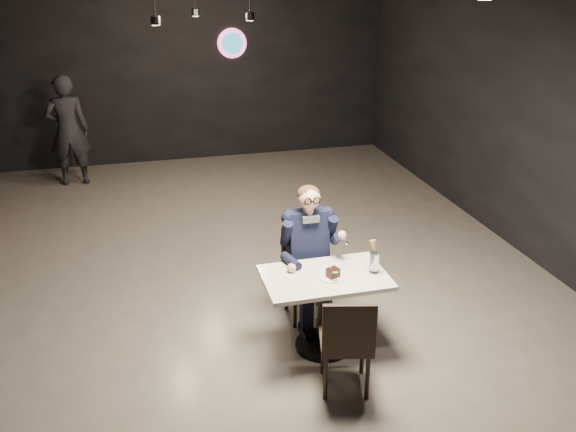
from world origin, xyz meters
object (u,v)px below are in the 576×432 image
object	(u,v)px
seated_man	(308,252)
passerby	(68,131)
chair_near	(346,340)
sundae_glass	(374,263)
chair_far	(307,276)
main_table	(324,312)

from	to	relation	value
seated_man	passerby	distance (m)	5.35
chair_near	sundae_glass	bearing A→B (deg)	64.13
chair_near	sundae_glass	distance (m)	0.79
sundae_glass	passerby	bearing A→B (deg)	118.96
chair_far	passerby	xyz separation A→B (m)	(-2.50, 4.72, 0.41)
chair_far	passerby	size ratio (longest dim) A/B	0.53
chair_near	sundae_glass	xyz separation A→B (m)	(0.44, 0.53, 0.38)
seated_man	sundae_glass	distance (m)	0.75
chair_far	chair_near	world-z (taller)	same
chair_far	seated_man	world-z (taller)	seated_man
main_table	passerby	world-z (taller)	passerby
chair_near	main_table	bearing A→B (deg)	103.88
chair_far	main_table	bearing A→B (deg)	-90.00
chair_far	passerby	world-z (taller)	passerby
main_table	chair_far	size ratio (longest dim) A/B	1.20
chair_far	passerby	bearing A→B (deg)	117.92
seated_man	passerby	xyz separation A→B (m)	(-2.50, 4.72, 0.15)
chair_far	chair_near	xyz separation A→B (m)	(0.00, -1.13, 0.00)
main_table	sundae_glass	size ratio (longest dim) A/B	5.83
chair_near	sundae_glass	size ratio (longest dim) A/B	4.87
chair_near	seated_man	bearing A→B (deg)	103.88
chair_far	sundae_glass	size ratio (longest dim) A/B	4.87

